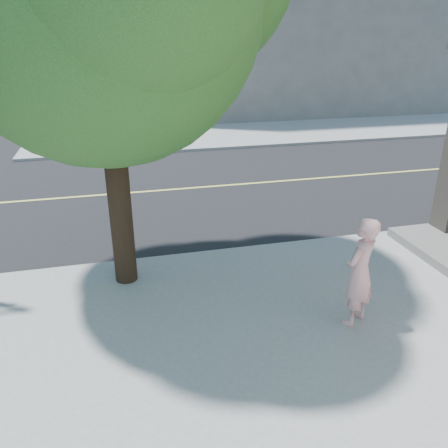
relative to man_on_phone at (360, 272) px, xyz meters
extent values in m
cube|color=black|center=(-6.01, 7.52, -0.99)|extent=(140.00, 9.00, 0.01)
cube|color=gray|center=(7.49, 24.52, -0.94)|extent=(29.00, 25.00, 0.12)
imported|color=#F5A7A5|center=(0.00, 0.00, 0.00)|extent=(0.77, 0.71, 1.76)
cylinder|color=black|center=(-3.40, 2.23, 1.10)|extent=(0.39, 0.39, 3.95)
sphere|color=#346A27|center=(-3.40, 2.23, 3.73)|extent=(4.83, 4.83, 4.83)
camera|label=1|loc=(-3.42, -5.28, 3.30)|focal=36.15mm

